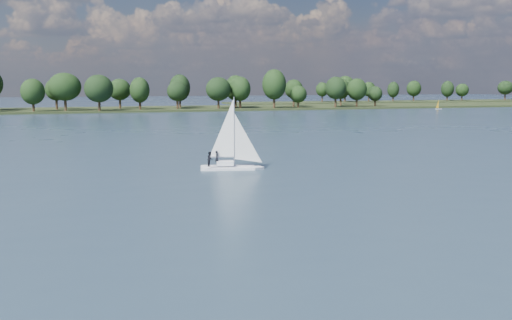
{
  "coord_description": "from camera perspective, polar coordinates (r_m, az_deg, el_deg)",
  "views": [
    {
      "loc": [
        -23.14,
        -15.84,
        10.45
      ],
      "look_at": [
        -5.37,
        40.34,
        2.5
      ],
      "focal_mm": 40.0,
      "sensor_mm": 36.0,
      "label": 1
    }
  ],
  "objects": [
    {
      "name": "treeline",
      "position": [
        224.02,
        -14.76,
        6.84
      ],
      "size": [
        562.92,
        73.52,
        17.83
      ],
      "color": "black",
      "rests_on": "ground"
    },
    {
      "name": "ground",
      "position": [
        118.59,
        -6.24,
        2.58
      ],
      "size": [
        700.0,
        700.0,
        0.0
      ],
      "primitive_type": "plane",
      "color": "#233342",
      "rests_on": "ground"
    },
    {
      "name": "sailboat",
      "position": [
        69.22,
        -2.79,
        1.15
      ],
      "size": [
        7.28,
        3.47,
        9.24
      ],
      "rotation": [
        0.0,
        0.0,
        -0.22
      ],
      "color": "white",
      "rests_on": "ground"
    },
    {
      "name": "far_shore_back",
      "position": [
        331.26,
        16.09,
        5.58
      ],
      "size": [
        220.0,
        30.0,
        1.4
      ],
      "primitive_type": "cube",
      "color": "black",
      "rests_on": "ground"
    },
    {
      "name": "dinghy_orange",
      "position": [
        244.18,
        17.8,
        5.1
      ],
      "size": [
        2.81,
        1.39,
        4.32
      ],
      "rotation": [
        0.0,
        0.0,
        0.13
      ],
      "color": "silver",
      "rests_on": "ground"
    },
    {
      "name": "far_shore",
      "position": [
        229.25,
        -11.79,
        4.91
      ],
      "size": [
        660.0,
        40.0,
        1.5
      ],
      "primitive_type": "cube",
      "color": "black",
      "rests_on": "ground"
    }
  ]
}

